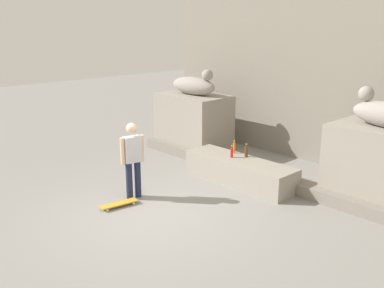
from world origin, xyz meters
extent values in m
plane|color=gray|center=(0.00, 0.00, 0.00)|extent=(40.00, 40.00, 0.00)
cube|color=gray|center=(0.00, 5.56, 2.74)|extent=(9.66, 0.60, 5.49)
cube|color=gray|center=(-2.84, 3.82, 0.82)|extent=(2.11, 1.36, 1.65)
cube|color=gray|center=(2.84, 3.82, 0.82)|extent=(2.11, 1.36, 1.65)
ellipsoid|color=gray|center=(-2.84, 3.82, 1.91)|extent=(1.62, 0.62, 0.52)
sphere|color=gray|center=(-2.29, 3.84, 2.26)|extent=(0.32, 0.32, 0.32)
sphere|color=gray|center=(2.30, 3.89, 2.26)|extent=(0.32, 0.32, 0.32)
cube|color=gray|center=(0.00, 2.64, 0.29)|extent=(2.85, 0.85, 0.57)
cylinder|color=#1E233F|center=(-0.97, 0.15, 0.41)|extent=(0.14, 0.14, 0.82)
cylinder|color=#1E233F|center=(-0.93, 0.34, 0.41)|extent=(0.14, 0.14, 0.82)
cube|color=silver|center=(-0.95, 0.25, 1.10)|extent=(0.27, 0.39, 0.56)
sphere|color=beige|center=(-0.95, 0.25, 1.55)|extent=(0.23, 0.23, 0.23)
cylinder|color=beige|center=(-1.00, 0.03, 1.09)|extent=(0.09, 0.09, 0.58)
cylinder|color=beige|center=(-0.91, 0.47, 1.09)|extent=(0.09, 0.09, 0.58)
cube|color=gold|center=(-0.77, -0.27, 0.07)|extent=(0.31, 0.82, 0.02)
cylinder|color=white|center=(-0.80, 0.04, 0.03)|extent=(0.04, 0.06, 0.06)
cylinder|color=white|center=(-0.66, 0.02, 0.03)|extent=(0.04, 0.06, 0.06)
cylinder|color=white|center=(-0.88, -0.56, 0.03)|extent=(0.04, 0.06, 0.06)
cylinder|color=white|center=(-0.74, -0.58, 0.03)|extent=(0.04, 0.06, 0.06)
cylinder|color=red|center=(-0.24, 2.61, 0.68)|extent=(0.07, 0.07, 0.22)
cylinder|color=red|center=(-0.24, 2.61, 0.83)|extent=(0.03, 0.03, 0.06)
cylinder|color=yellow|center=(-0.24, 2.61, 0.86)|extent=(0.04, 0.04, 0.01)
cylinder|color=#593314|center=(-0.03, 2.91, 0.70)|extent=(0.08, 0.08, 0.25)
cylinder|color=#593314|center=(-0.03, 2.91, 0.85)|extent=(0.04, 0.04, 0.06)
cylinder|color=yellow|center=(-0.03, 2.91, 0.89)|extent=(0.04, 0.04, 0.01)
cylinder|color=orange|center=(-0.44, 2.93, 0.70)|extent=(0.06, 0.06, 0.25)
cylinder|color=orange|center=(-0.44, 2.93, 0.85)|extent=(0.03, 0.03, 0.06)
cylinder|color=yellow|center=(-0.44, 2.93, 0.89)|extent=(0.03, 0.03, 0.01)
cube|color=gray|center=(0.00, 3.12, 0.13)|extent=(7.80, 0.50, 0.27)
camera|label=1|loc=(6.27, -4.83, 3.68)|focal=40.27mm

